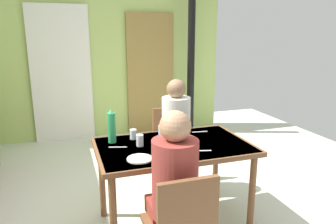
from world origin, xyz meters
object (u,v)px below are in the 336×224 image
chair_far_diner (172,142)px  person_near_diner (174,176)px  dining_table (174,154)px  serving_bowl_center (174,137)px  person_far_diner (177,121)px  water_bottle_green_near (112,127)px

chair_far_diner → person_near_diner: (-0.47, -1.38, 0.28)m
dining_table → serving_bowl_center: (0.04, 0.10, 0.11)m
person_far_diner → water_bottle_green_near: size_ratio=2.59×
chair_far_diner → serving_bowl_center: (-0.21, -0.65, 0.29)m
dining_table → chair_far_diner: chair_far_diner is taller
chair_far_diner → person_far_diner: 0.31m
water_bottle_green_near → serving_bowl_center: size_ratio=1.75×
person_far_diner → person_near_diner: bearing=69.4°
person_far_diner → serving_bowl_center: 0.56m
dining_table → serving_bowl_center: serving_bowl_center is taller
person_far_diner → water_bottle_green_near: (-0.73, -0.40, 0.12)m
person_far_diner → chair_far_diner: bearing=-90.0°
chair_far_diner → person_near_diner: person_near_diner is taller
serving_bowl_center → person_far_diner: bearing=67.8°
person_near_diner → dining_table: bearing=71.0°
water_bottle_green_near → serving_bowl_center: 0.55m
chair_far_diner → person_near_diner: 1.48m
dining_table → water_bottle_green_near: size_ratio=4.35×
person_near_diner → serving_bowl_center: 0.77m
serving_bowl_center → chair_far_diner: bearing=72.1°
chair_far_diner → person_far_diner: person_far_diner is taller
person_far_diner → dining_table: bearing=68.0°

